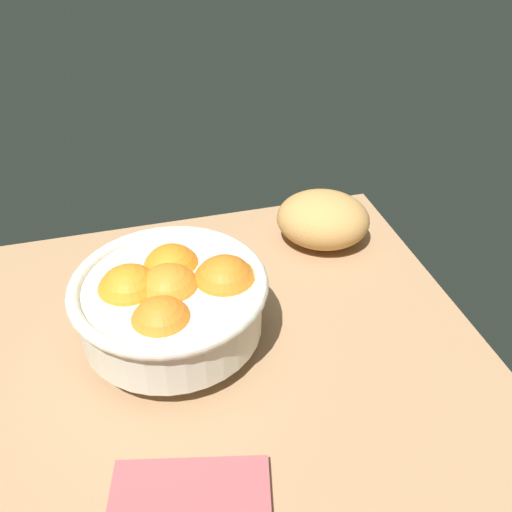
# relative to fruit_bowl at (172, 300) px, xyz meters

# --- Properties ---
(ground_plane) EXTENTS (0.70, 0.61, 0.03)m
(ground_plane) POSITION_rel_fruit_bowl_xyz_m (-0.02, 0.04, -0.08)
(ground_plane) COLOR #A97F58
(fruit_bowl) EXTENTS (0.23, 0.23, 0.11)m
(fruit_bowl) POSITION_rel_fruit_bowl_xyz_m (0.00, 0.00, 0.00)
(fruit_bowl) COLOR silver
(fruit_bowl) RESTS_ON ground
(bread_loaf) EXTENTS (0.18, 0.17, 0.08)m
(bread_loaf) POSITION_rel_fruit_bowl_xyz_m (-0.25, -0.15, -0.02)
(bread_loaf) COLOR tan
(bread_loaf) RESTS_ON ground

